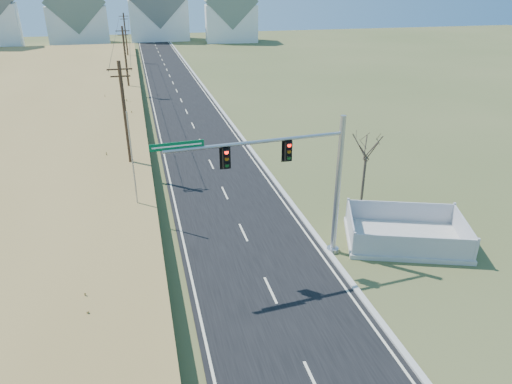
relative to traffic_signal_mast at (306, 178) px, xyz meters
name	(u,v)px	position (x,y,z in m)	size (l,w,h in m)	color
ground	(260,269)	(-2.58, -0.55, -4.83)	(260.00, 260.00, 0.00)	#475227
road	(174,85)	(-2.58, 49.45, -4.80)	(8.00, 180.00, 0.06)	black
curb	(202,84)	(1.57, 49.45, -4.74)	(0.30, 180.00, 0.18)	#B2AFA8
utility_pole_near	(126,120)	(-9.08, 14.45, -0.15)	(1.80, 0.26, 9.00)	#422D1E
utility_pole_mid	(126,60)	(-9.08, 44.45, -0.15)	(1.80, 0.26, 9.00)	#422D1E
utility_pole_far	(126,37)	(-9.08, 74.45, -0.15)	(1.80, 0.26, 9.00)	#422D1E
condo_nnw	(77,15)	(-20.58, 107.45, 2.11)	(14.93, 11.17, 17.03)	white
condo_n	(158,10)	(-0.58, 111.45, 2.78)	(15.27, 10.20, 18.54)	white
condo_ne	(231,14)	(17.42, 103.45, 2.01)	(14.12, 10.51, 16.52)	white
traffic_signal_mast	(306,178)	(0.00, 0.00, 0.00)	(10.02, 1.07, 7.99)	#9EA0A5
fence_enclosure	(405,237)	(6.52, 0.09, -4.53)	(8.01, 6.72, 1.56)	#B7B5AD
open_sign	(366,248)	(3.62, -0.58, -4.47)	(0.55, 0.17, 0.68)	white
flagpole	(135,180)	(-8.74, 6.73, -1.95)	(0.33, 0.33, 7.23)	#B7B5AD
bare_tree	(367,145)	(5.91, 4.67, -0.26)	(2.14, 2.14, 5.67)	#4C3F33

